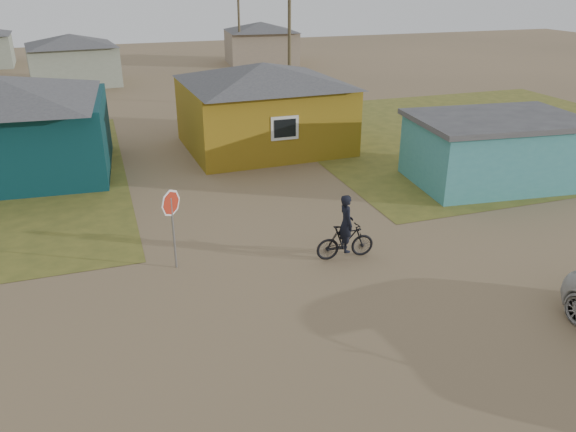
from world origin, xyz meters
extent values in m
plane|color=#89704F|center=(0.00, 0.00, 0.00)|extent=(120.00, 120.00, 0.00)
cube|color=olive|center=(14.00, 13.00, 0.01)|extent=(20.00, 18.00, 0.00)
cube|color=#082C30|center=(-8.50, 13.50, 1.50)|extent=(8.40, 6.54, 3.00)
cube|color=olive|center=(2.50, 14.00, 1.50)|extent=(7.21, 6.24, 3.00)
pyramid|color=#3F3F42|center=(2.50, 14.00, 3.45)|extent=(7.72, 6.76, 0.90)
cube|color=silver|center=(2.50, 10.97, 1.65)|extent=(1.20, 0.06, 1.00)
cube|color=black|center=(2.50, 10.94, 1.65)|extent=(0.95, 0.04, 0.75)
cube|color=teal|center=(9.50, 6.50, 1.20)|extent=(6.39, 4.61, 2.40)
cube|color=#3F3F42|center=(9.50, 6.50, 2.50)|extent=(6.71, 4.93, 0.20)
cube|color=gray|center=(-6.00, 34.00, 1.40)|extent=(6.49, 5.60, 2.80)
pyramid|color=#3F3F42|center=(-6.00, 34.00, 3.20)|extent=(7.04, 6.15, 0.80)
cube|color=gray|center=(10.00, 40.00, 1.40)|extent=(6.41, 5.50, 2.80)
pyramid|color=#3F3F42|center=(10.00, 40.00, 3.20)|extent=(6.95, 6.05, 0.80)
cylinder|color=brown|center=(6.50, 22.00, 4.00)|extent=(0.20, 0.20, 8.00)
cylinder|color=brown|center=(7.50, 38.00, 4.00)|extent=(0.20, 0.20, 8.00)
cylinder|color=gray|center=(-3.22, 3.44, 1.04)|extent=(0.06, 0.06, 2.08)
imported|color=black|center=(1.46, 2.45, 0.51)|extent=(1.74, 0.60, 1.03)
imported|color=black|center=(1.46, 2.45, 1.09)|extent=(0.45, 0.64, 1.69)
camera|label=1|loc=(-4.74, -10.62, 7.53)|focal=35.00mm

